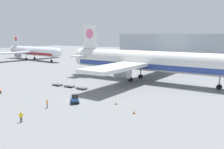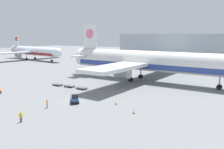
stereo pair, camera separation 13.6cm
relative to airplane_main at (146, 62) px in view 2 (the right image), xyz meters
name	(u,v)px [view 2 (the right image)]	position (x,y,z in m)	size (l,w,h in m)	color
ground_plane	(74,102)	(-3.12, -29.02, -5.84)	(400.00, 400.00, 0.00)	slate
airplane_main	(146,62)	(0.00, 0.00, 0.00)	(58.10, 48.36, 17.00)	white
airplane_distant	(33,51)	(-78.78, 26.94, -1.13)	(46.59, 39.24, 13.71)	silver
baggage_tug_mid	(75,99)	(-2.25, -29.88, -4.96)	(2.74, 2.72, 2.00)	#2D66B7
baggage_dolly_lead	(57,84)	(-17.66, -18.62, -5.45)	(3.75, 1.70, 0.48)	#56565B
baggage_dolly_second	(69,86)	(-13.57, -18.51, -5.45)	(3.75, 1.70, 0.48)	#56565B
baggage_dolly_third	(82,88)	(-9.22, -18.83, -5.45)	(3.75, 1.70, 0.48)	#56565B
ground_crew_near	(21,116)	(-2.43, -42.77, -4.82)	(0.38, 0.49, 1.73)	black
ground_crew_far	(47,103)	(-4.60, -35.08, -4.84)	(0.45, 0.41, 1.70)	black
traffic_cone_near	(134,112)	(10.84, -29.63, -5.48)	(0.40, 0.40, 0.74)	black
traffic_cone_far	(116,103)	(5.19, -26.24, -5.57)	(0.40, 0.40, 0.56)	black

